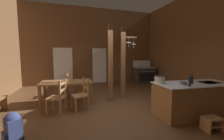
{
  "coord_description": "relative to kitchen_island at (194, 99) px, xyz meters",
  "views": [
    {
      "loc": [
        -1.4,
        -4.08,
        1.64
      ],
      "look_at": [
        0.08,
        0.75,
        1.12
      ],
      "focal_mm": 22.8,
      "sensor_mm": 36.0,
      "label": 1
    }
  ],
  "objects": [
    {
      "name": "stockpot_on_counter",
      "position": [
        -0.93,
        0.28,
        0.55
      ],
      "size": [
        0.34,
        0.27,
        0.2
      ],
      "color": "silver",
      "rests_on": "kitchen_island"
    },
    {
      "name": "ladderback_chair_at_table_end",
      "position": [
        -2.92,
        1.32,
        0.01
      ],
      "size": [
        0.53,
        0.53,
        0.95
      ],
      "color": "#9E7044",
      "rests_on": "ground_plane"
    },
    {
      "name": "wall_back",
      "position": [
        -1.88,
        5.45,
        1.74
      ],
      "size": [
        8.32,
        0.14,
        4.37
      ],
      "primitive_type": "cube",
      "color": "brown",
      "rests_on": "ground_plane"
    },
    {
      "name": "ladderback_chair_by_post",
      "position": [
        -3.21,
        3.01,
        0.01
      ],
      "size": [
        0.49,
        0.49,
        0.95
      ],
      "color": "#9E7044",
      "rests_on": "ground_plane"
    },
    {
      "name": "kitchen_island",
      "position": [
        0.0,
        0.0,
        0.0
      ],
      "size": [
        2.21,
        1.07,
        0.89
      ],
      "color": "brown",
      "rests_on": "ground_plane"
    },
    {
      "name": "glazed_panel_back_right",
      "position": [
        -1.5,
        5.38,
        0.58
      ],
      "size": [
        0.84,
        0.01,
        2.05
      ],
      "primitive_type": "cube",
      "color": "white",
      "rests_on": "ground_plane"
    },
    {
      "name": "support_post_center",
      "position": [
        -1.86,
        1.84,
        0.92
      ],
      "size": [
        0.14,
        0.14,
        2.72
      ],
      "color": "brown",
      "rests_on": "ground_plane"
    },
    {
      "name": "bottle_tall_on_counter",
      "position": [
        -0.18,
        -0.06,
        0.55
      ],
      "size": [
        0.08,
        0.08,
        0.27
      ],
      "color": "#1E2328",
      "rests_on": "kitchen_island"
    },
    {
      "name": "ladderback_chair_near_window",
      "position": [
        -3.59,
        1.26,
        0.01
      ],
      "size": [
        0.57,
        0.57,
        0.95
      ],
      "color": "#9E7044",
      "rests_on": "ground_plane"
    },
    {
      "name": "mixing_bowl_on_counter",
      "position": [
        -0.47,
        -0.07,
        0.48
      ],
      "size": [
        0.19,
        0.19,
        0.07
      ],
      "color": "slate",
      "rests_on": "kitchen_island"
    },
    {
      "name": "backpack",
      "position": [
        -4.3,
        -0.04,
        -0.13
      ],
      "size": [
        0.38,
        0.39,
        0.6
      ],
      "color": "navy",
      "rests_on": "ground_plane"
    },
    {
      "name": "support_post_with_pot_rack",
      "position": [
        -1.26,
        2.07,
        1.0
      ],
      "size": [
        0.6,
        0.23,
        2.72
      ],
      "color": "brown",
      "rests_on": "ground_plane"
    },
    {
      "name": "bottle_short_on_counter",
      "position": [
        -0.46,
        -0.27,
        0.57
      ],
      "size": [
        0.07,
        0.07,
        0.31
      ],
      "color": "#1E2328",
      "rests_on": "kitchen_island"
    },
    {
      "name": "step_stool",
      "position": [
        -0.32,
        -0.78,
        -0.27
      ],
      "size": [
        0.39,
        0.31,
        0.3
      ],
      "color": "#9E7044",
      "rests_on": "ground_plane"
    },
    {
      "name": "ground_plane",
      "position": [
        -1.88,
        1.1,
        -0.49
      ],
      "size": [
        8.32,
        9.36,
        0.1
      ],
      "primitive_type": "cube",
      "color": "brown"
    },
    {
      "name": "glazed_door_back_left",
      "position": [
        -3.57,
        5.38,
        0.58
      ],
      "size": [
        1.0,
        0.01,
        2.05
      ],
      "primitive_type": "cube",
      "color": "white",
      "rests_on": "ground_plane"
    },
    {
      "name": "wall_right",
      "position": [
        1.96,
        1.1,
        1.74
      ],
      "size": [
        0.14,
        9.36,
        4.37
      ],
      "primitive_type": "cube",
      "color": "brown",
      "rests_on": "ground_plane"
    },
    {
      "name": "stove_range",
      "position": [
        1.06,
        4.58,
        0.04
      ],
      "size": [
        1.2,
        0.9,
        1.32
      ],
      "color": "#2F2F2F",
      "rests_on": "ground_plane"
    },
    {
      "name": "dining_table",
      "position": [
        -3.35,
        2.13,
        0.21
      ],
      "size": [
        1.74,
        0.98,
        0.74
      ],
      "color": "brown",
      "rests_on": "ground_plane"
    }
  ]
}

